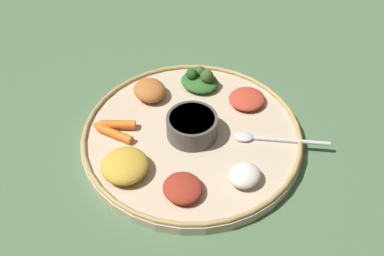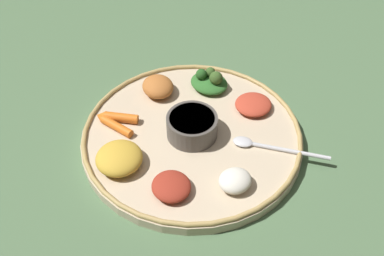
% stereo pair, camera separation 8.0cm
% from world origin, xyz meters
% --- Properties ---
extents(ground_plane, '(2.40, 2.40, 0.00)m').
position_xyz_m(ground_plane, '(0.00, 0.00, 0.00)').
color(ground_plane, '#4C6B47').
extents(platter, '(0.38, 0.38, 0.02)m').
position_xyz_m(platter, '(0.00, 0.00, 0.01)').
color(platter, '#C6B293').
rests_on(platter, ground_plane).
extents(platter_rim, '(0.38, 0.38, 0.01)m').
position_xyz_m(platter_rim, '(0.00, 0.00, 0.02)').
color(platter_rim, tan).
rests_on(platter_rim, platter).
extents(center_bowl, '(0.09, 0.09, 0.04)m').
position_xyz_m(center_bowl, '(0.00, 0.00, 0.04)').
color(center_bowl, '#4C4742').
rests_on(center_bowl, platter).
extents(spoon, '(0.16, 0.08, 0.01)m').
position_xyz_m(spoon, '(0.12, -0.05, 0.02)').
color(spoon, silver).
rests_on(spoon, platter).
extents(greens_pile, '(0.10, 0.10, 0.04)m').
position_xyz_m(greens_pile, '(0.05, 0.12, 0.03)').
color(greens_pile, '#2D6628').
rests_on(greens_pile, platter).
extents(carrot_near_spoon, '(0.08, 0.04, 0.02)m').
position_xyz_m(carrot_near_spoon, '(-0.12, 0.05, 0.03)').
color(carrot_near_spoon, orange).
rests_on(carrot_near_spoon, platter).
extents(carrot_outer, '(0.07, 0.07, 0.01)m').
position_xyz_m(carrot_outer, '(-0.13, 0.04, 0.03)').
color(carrot_outer, orange).
rests_on(carrot_outer, platter).
extents(mound_lentil_yellow, '(0.11, 0.11, 0.03)m').
position_xyz_m(mound_lentil_yellow, '(-0.13, -0.05, 0.03)').
color(mound_lentil_yellow, gold).
rests_on(mound_lentil_yellow, platter).
extents(mound_beet, '(0.08, 0.08, 0.02)m').
position_xyz_m(mound_beet, '(-0.05, -0.12, 0.03)').
color(mound_beet, maroon).
rests_on(mound_beet, platter).
extents(mound_berbere_red, '(0.08, 0.07, 0.02)m').
position_xyz_m(mound_berbere_red, '(0.12, 0.05, 0.03)').
color(mound_berbere_red, '#B73D28').
rests_on(mound_berbere_red, platter).
extents(mound_chickpea, '(0.07, 0.08, 0.03)m').
position_xyz_m(mound_chickpea, '(-0.05, 0.12, 0.03)').
color(mound_chickpea, '#B2662D').
rests_on(mound_chickpea, platter).
extents(mound_rice_white, '(0.07, 0.06, 0.03)m').
position_xyz_m(mound_rice_white, '(0.05, -0.12, 0.03)').
color(mound_rice_white, silver).
rests_on(mound_rice_white, platter).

